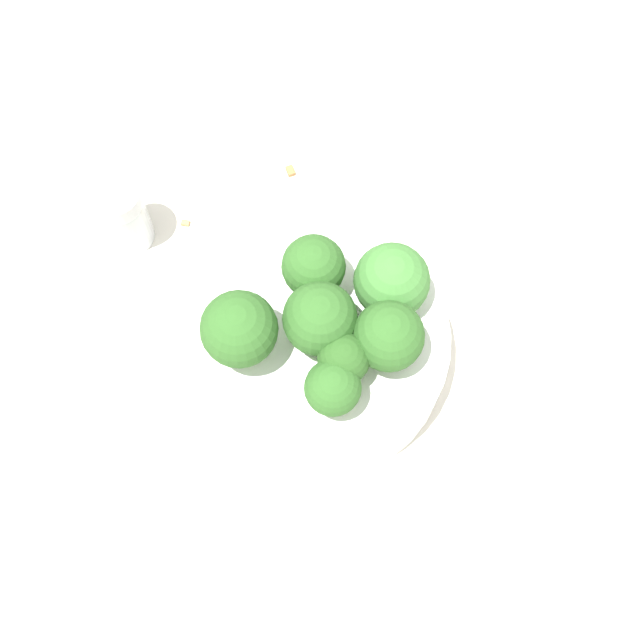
% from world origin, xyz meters
% --- Properties ---
extents(ground_plane, '(3.00, 3.00, 0.00)m').
position_xyz_m(ground_plane, '(0.00, 0.00, 0.00)').
color(ground_plane, silver).
extents(bowl, '(0.18, 0.18, 0.04)m').
position_xyz_m(bowl, '(0.00, 0.00, 0.02)').
color(bowl, white).
rests_on(bowl, ground_plane).
extents(broccoli_floret_0, '(0.03, 0.03, 0.05)m').
position_xyz_m(broccoli_floret_0, '(-0.03, 0.01, 0.07)').
color(broccoli_floret_0, '#84AD66').
rests_on(broccoli_floret_0, bowl).
extents(broccoli_floret_1, '(0.05, 0.05, 0.06)m').
position_xyz_m(broccoli_floret_1, '(-0.04, -0.02, 0.08)').
color(broccoli_floret_1, '#84AD66').
rests_on(broccoli_floret_1, bowl).
extents(broccoli_floret_2, '(0.05, 0.05, 0.06)m').
position_xyz_m(broccoli_floret_2, '(0.03, 0.04, 0.08)').
color(broccoli_floret_2, '#7A9E5B').
rests_on(broccoli_floret_2, bowl).
extents(broccoli_floret_3, '(0.05, 0.05, 0.06)m').
position_xyz_m(broccoli_floret_3, '(0.00, -0.00, 0.08)').
color(broccoli_floret_3, '#84AD66').
rests_on(broccoli_floret_3, bowl).
extents(broccoli_floret_4, '(0.04, 0.04, 0.05)m').
position_xyz_m(broccoli_floret_4, '(0.03, -0.02, 0.08)').
color(broccoli_floret_4, '#7A9E5B').
rests_on(broccoli_floret_4, bowl).
extents(broccoli_floret_5, '(0.05, 0.05, 0.05)m').
position_xyz_m(broccoli_floret_5, '(-0.01, -0.05, 0.07)').
color(broccoli_floret_5, '#8EB770').
rests_on(broccoli_floret_5, bowl).
extents(broccoli_floret_6, '(0.04, 0.04, 0.05)m').
position_xyz_m(broccoli_floret_6, '(-0.04, 0.03, 0.07)').
color(broccoli_floret_6, '#7A9E5B').
rests_on(broccoli_floret_6, bowl).
extents(pepper_shaker, '(0.04, 0.04, 0.07)m').
position_xyz_m(pepper_shaker, '(0.17, 0.03, 0.03)').
color(pepper_shaker, '#B2B7BC').
rests_on(pepper_shaker, ground_plane).
extents(almond_crumb_0, '(0.01, 0.01, 0.01)m').
position_xyz_m(almond_crumb_0, '(0.13, -0.10, 0.00)').
color(almond_crumb_0, olive).
rests_on(almond_crumb_0, ground_plane).
extents(almond_crumb_1, '(0.01, 0.01, 0.01)m').
position_xyz_m(almond_crumb_1, '(0.15, -0.01, 0.00)').
color(almond_crumb_1, '#AD7F4C').
rests_on(almond_crumb_1, ground_plane).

